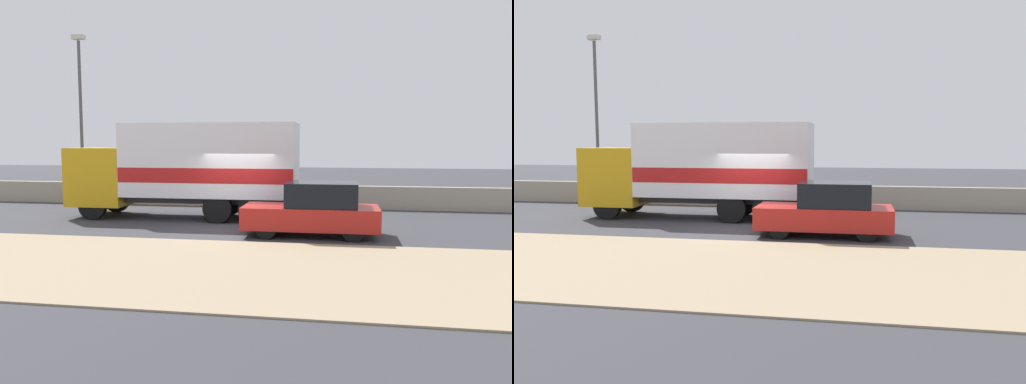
{
  "view_description": "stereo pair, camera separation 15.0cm",
  "coord_description": "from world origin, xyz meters",
  "views": [
    {
      "loc": [
        3.48,
        -16.16,
        2.93
      ],
      "look_at": [
        0.64,
        0.66,
        1.19
      ],
      "focal_mm": 35.0,
      "sensor_mm": 36.0,
      "label": 1
    },
    {
      "loc": [
        3.63,
        -16.14,
        2.93
      ],
      "look_at": [
        0.64,
        0.66,
        1.19
      ],
      "focal_mm": 35.0,
      "sensor_mm": 36.0,
      "label": 2
    }
  ],
  "objects": [
    {
      "name": "dirt_shoulder_foreground",
      "position": [
        0.0,
        -5.22,
        0.02
      ],
      "size": [
        60.0,
        6.07,
        0.04
      ],
      "color": "#9E896B",
      "rests_on": "ground_plane"
    },
    {
      "name": "box_truck",
      "position": [
        -2.11,
        2.11,
        1.96
      ],
      "size": [
        8.66,
        2.41,
        3.59
      ],
      "rotation": [
        0.0,
        0.0,
        3.14
      ],
      "color": "gold",
      "rests_on": "ground_plane"
    },
    {
      "name": "car_hatchback",
      "position": [
        2.71,
        -0.78,
        0.81
      ],
      "size": [
        4.17,
        1.76,
        1.68
      ],
      "rotation": [
        0.0,
        0.0,
        3.14
      ],
      "color": "#B21E19",
      "rests_on": "ground_plane"
    },
    {
      "name": "street_lamp",
      "position": [
        -8.18,
        5.07,
        4.39
      ],
      "size": [
        0.56,
        0.28,
        7.67
      ],
      "color": "#4C4C51",
      "rests_on": "ground_plane"
    },
    {
      "name": "stone_wall_backdrop",
      "position": [
        0.0,
        5.82,
        0.5
      ],
      "size": [
        60.0,
        0.35,
        1.0
      ],
      "color": "#A39984",
      "rests_on": "ground_plane"
    },
    {
      "name": "ground_plane",
      "position": [
        0.0,
        0.0,
        0.0
      ],
      "size": [
        80.0,
        80.0,
        0.0
      ],
      "primitive_type": "plane",
      "color": "#38383D"
    }
  ]
}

